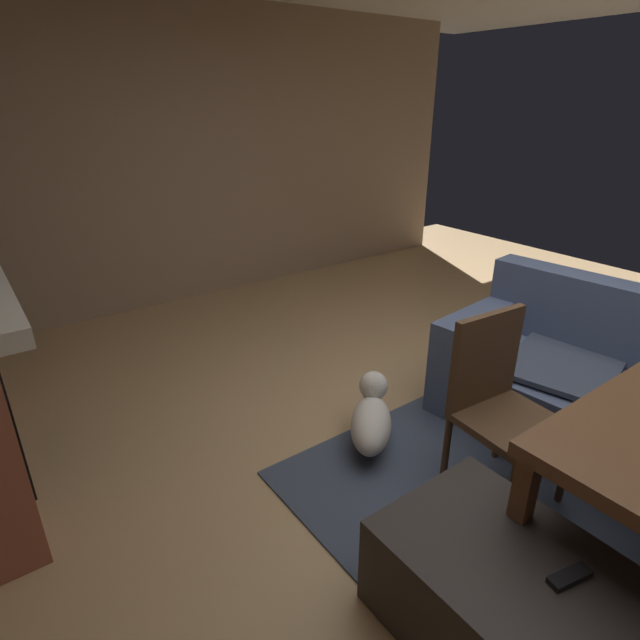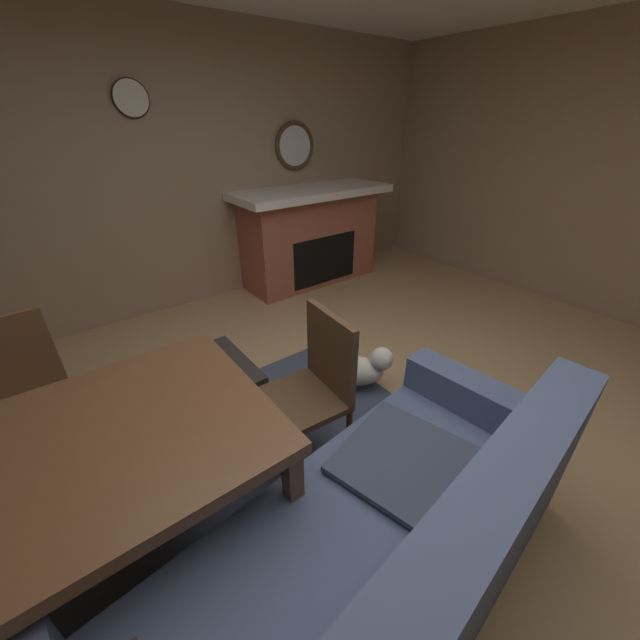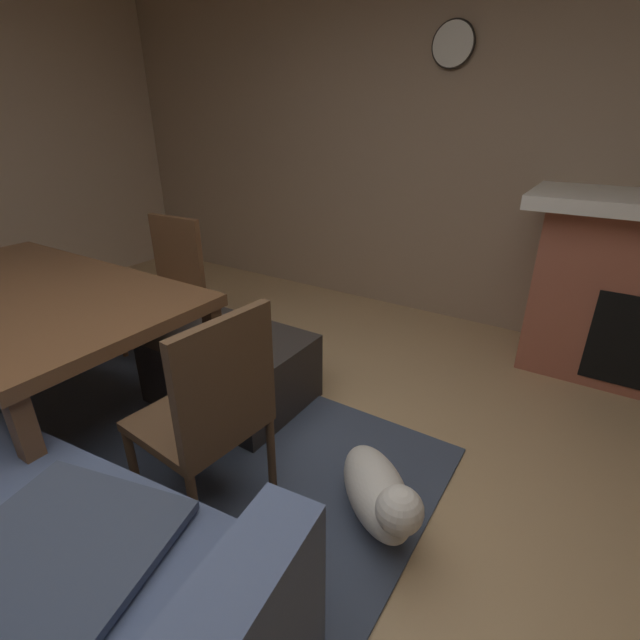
{
  "view_description": "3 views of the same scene",
  "coord_description": "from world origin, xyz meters",
  "views": [
    {
      "loc": [
        1.26,
        -2.15,
        1.86
      ],
      "look_at": [
        -0.25,
        -1.04,
        1.03
      ],
      "focal_mm": 28.35,
      "sensor_mm": 36.0,
      "label": 1
    },
    {
      "loc": [
        1.07,
        1.13,
        1.85
      ],
      "look_at": [
        -0.08,
        -0.37,
        0.8
      ],
      "focal_mm": 20.67,
      "sensor_mm": 36.0,
      "label": 2
    },
    {
      "loc": [
        -1.03,
        0.76,
        1.54
      ],
      "look_at": [
        0.04,
        -0.91,
        0.64
      ],
      "focal_mm": 25.34,
      "sensor_mm": 36.0,
      "label": 3
    }
  ],
  "objects": [
    {
      "name": "wall_back_fireplace_side",
      "position": [
        0.0,
        -2.81,
        1.34
      ],
      "size": [
        7.3,
        0.12,
        2.68
      ],
      "primitive_type": "cube",
      "color": "#9E846B",
      "rests_on": "ground"
    },
    {
      "name": "floor",
      "position": [
        0.0,
        0.0,
        0.0
      ],
      "size": [
        8.28,
        8.28,
        0.0
      ],
      "primitive_type": "plane",
      "color": "tan"
    },
    {
      "name": "dining_chair_south",
      "position": [
        1.42,
        -1.13,
        0.52
      ],
      "size": [
        0.45,
        0.45,
        0.93
      ],
      "color": "brown",
      "rests_on": "ground"
    },
    {
      "name": "area_rug",
      "position": [
        0.62,
        -0.15,
        0.01
      ],
      "size": [
        2.6,
        2.0,
        0.01
      ],
      "primitive_type": "cube",
      "color": "#3D475B",
      "rests_on": "ground"
    },
    {
      "name": "wall_clock",
      "position": [
        0.13,
        -2.72,
        1.98
      ],
      "size": [
        0.3,
        0.03,
        0.3
      ],
      "color": "silver"
    },
    {
      "name": "dining_table",
      "position": [
        1.41,
        -0.22,
        0.67
      ],
      "size": [
        1.87,
        1.04,
        0.74
      ],
      "color": "brown",
      "rests_on": "ground"
    },
    {
      "name": "round_wall_mirror",
      "position": [
        -1.52,
        -2.72,
        1.55
      ],
      "size": [
        0.52,
        0.05,
        0.52
      ],
      "color": "#4C331E"
    },
    {
      "name": "dining_chair_west",
      "position": [
        0.08,
        -0.21,
        0.52
      ],
      "size": [
        0.47,
        0.47,
        0.93
      ],
      "color": "#513823",
      "rests_on": "ground"
    },
    {
      "name": "couch",
      "position": [
        0.44,
        0.63,
        0.31
      ],
      "size": [
        2.23,
        1.09,
        0.88
      ],
      "color": "#4C5B7F",
      "rests_on": "ground"
    },
    {
      "name": "ottoman_coffee_table",
      "position": [
        0.62,
        -0.86,
        0.2
      ],
      "size": [
        0.85,
        0.64,
        0.4
      ],
      "primitive_type": "cube",
      "color": "#2D2826",
      "rests_on": "ground"
    },
    {
      "name": "tv_remote",
      "position": [
        0.8,
        -0.79,
        0.41
      ],
      "size": [
        0.08,
        0.17,
        0.02
      ],
      "primitive_type": "cube",
      "rotation": [
        0.0,
        0.0,
        -0.22
      ],
      "color": "black",
      "rests_on": "ottoman_coffee_table"
    },
    {
      "name": "fireplace",
      "position": [
        -1.52,
        -2.43,
        0.57
      ],
      "size": [
        1.87,
        0.76,
        1.14
      ],
      "color": "#9E5642",
      "rests_on": "ground"
    },
    {
      "name": "small_dog",
      "position": [
        -0.51,
        -0.49,
        0.19
      ],
      "size": [
        0.51,
        0.5,
        0.33
      ],
      "color": "silver",
      "rests_on": "ground"
    },
    {
      "name": "wall_left",
      "position": [
        -3.45,
        0.0,
        1.34
      ],
      "size": [
        0.12,
        6.02,
        2.68
      ],
      "primitive_type": "cube",
      "color": "#9E846B",
      "rests_on": "ground"
    }
  ]
}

